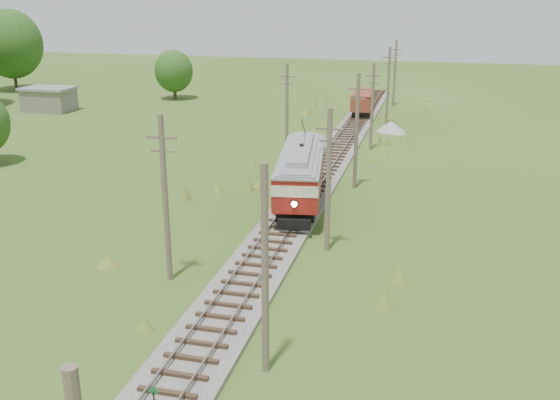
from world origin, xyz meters
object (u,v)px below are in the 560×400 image
(switch_marker, at_px, (154,396))
(gravel_pile, at_px, (392,127))
(gondola, at_px, (362,101))
(streetcar, at_px, (301,169))

(switch_marker, bearing_deg, gravel_pile, 84.93)
(gondola, distance_m, gravel_pile, 9.66)
(switch_marker, bearing_deg, gondola, 89.81)
(streetcar, xyz_separation_m, gravel_pile, (4.36, 27.14, -2.14))
(streetcar, bearing_deg, switch_marker, -98.94)
(switch_marker, xyz_separation_m, gravel_pile, (4.57, 51.44, -0.07))
(streetcar, distance_m, gondola, 35.66)
(streetcar, relative_size, gondola, 1.71)
(switch_marker, distance_m, gravel_pile, 51.64)
(gravel_pile, bearing_deg, streetcar, -99.14)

